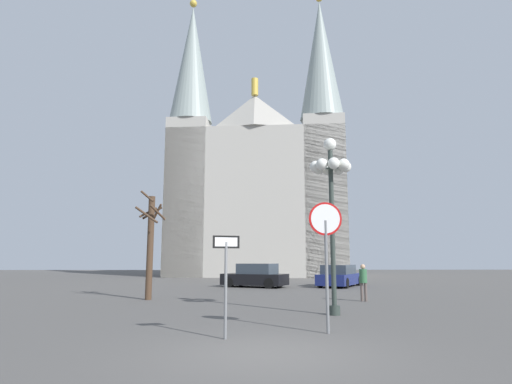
% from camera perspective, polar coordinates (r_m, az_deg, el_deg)
% --- Properties ---
extents(ground_plane, '(120.00, 120.00, 0.00)m').
position_cam_1_polar(ground_plane, '(8.69, 1.52, -21.03)').
color(ground_plane, '#514F4C').
extents(cathedral, '(18.98, 13.49, 30.02)m').
position_cam_1_polar(cathedral, '(45.56, 0.20, 0.77)').
color(cathedral, '#ADA89E').
rests_on(cathedral, ground).
extents(stop_sign, '(0.85, 0.08, 3.24)m').
position_cam_1_polar(stop_sign, '(10.85, 9.43, -6.30)').
color(stop_sign, slate).
rests_on(stop_sign, ground).
extents(one_way_arrow_sign, '(0.63, 0.20, 2.35)m').
position_cam_1_polar(one_way_arrow_sign, '(10.00, -4.10, -10.66)').
color(one_way_arrow_sign, slate).
rests_on(one_way_arrow_sign, ground).
extents(street_lamp, '(1.42, 1.42, 5.92)m').
position_cam_1_polar(street_lamp, '(14.52, 10.11, 1.25)').
color(street_lamp, '#2D3833').
rests_on(street_lamp, ground).
extents(bare_tree, '(1.33, 1.29, 4.88)m').
position_cam_1_polar(bare_tree, '(19.78, -14.11, -6.59)').
color(bare_tree, '#473323').
rests_on(bare_tree, ground).
extents(parked_car_near_navy, '(3.79, 4.82, 1.40)m').
position_cam_1_polar(parked_car_near_navy, '(28.52, 11.22, -11.12)').
color(parked_car_near_navy, navy).
rests_on(parked_car_near_navy, ground).
extents(parked_car_far_black, '(4.45, 3.46, 1.49)m').
position_cam_1_polar(parked_car_far_black, '(27.45, -0.08, -11.31)').
color(parked_car_far_black, black).
rests_on(parked_car_far_black, ground).
extents(pedestrian_walking, '(0.32, 0.32, 1.57)m').
position_cam_1_polar(pedestrian_walking, '(19.07, 14.31, -11.33)').
color(pedestrian_walking, '#594C47').
rests_on(pedestrian_walking, ground).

